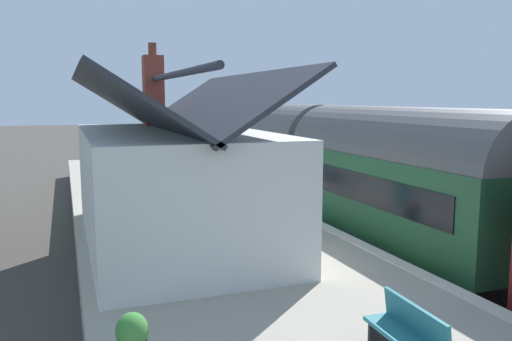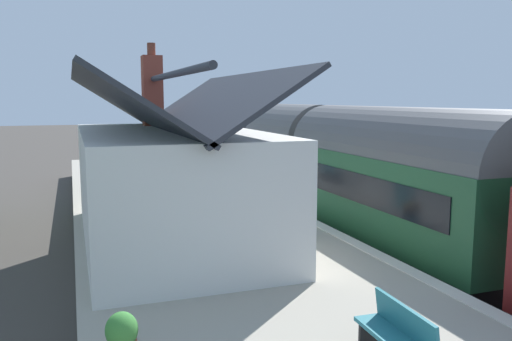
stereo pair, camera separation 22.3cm
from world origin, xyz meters
The scene contains 15 objects.
ground_plane centered at (0.00, 0.00, 0.00)m, with size 160.00×160.00×0.00m, color #423D38.
platform centered at (0.00, 4.40, 0.48)m, with size 32.00×6.80×0.96m, color #A39B8C.
platform_edge_coping centered at (0.00, 1.18, 0.97)m, with size 32.00×0.36×0.02m, color beige.
rail_near centered at (0.00, -1.62, 0.07)m, with size 52.00×0.08×0.14m, color gray.
rail_far centered at (0.00, -0.18, 0.07)m, with size 52.00×0.08×0.14m, color gray.
train centered at (-3.36, -0.90, 2.22)m, with size 28.98×2.73×4.32m.
station_building centered at (-3.29, 5.44, 2.48)m, with size 8.49×4.47×5.18m.
bench_mid_platform centered at (-10.65, 3.80, 1.44)m, with size 1.42×0.49×0.88m.
bench_platform_end centered at (8.87, 3.73, 1.44)m, with size 1.41×0.45×0.88m.
bench_near_building centered at (3.79, 3.76, 1.44)m, with size 1.41×0.46×0.88m.
planter_edge_near centered at (-9.31, 7.22, 1.34)m, with size 0.44×0.44×0.74m.
planter_bench_right centered at (-4.02, 2.26, 1.31)m, with size 0.51×0.51×0.71m.
planter_bench_left centered at (5.34, 1.62, 1.36)m, with size 0.43×0.43×0.74m.
planter_under_sign centered at (9.54, 4.83, 1.34)m, with size 0.47×0.47×0.73m.
lamp_post_platform centered at (2.12, 1.68, 3.30)m, with size 0.32×0.50×3.31m.
Camera 1 is at (-16.06, 7.95, 4.54)m, focal length 36.35 mm.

